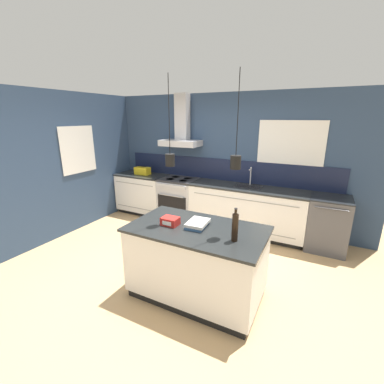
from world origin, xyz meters
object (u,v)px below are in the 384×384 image
Objects in this scene: oven_range at (179,199)px; bottle_on_island at (235,227)px; yellow_toolbox at (142,171)px; book_stack at (197,224)px; dishwasher at (328,224)px; red_supply_box at (170,221)px.

bottle_on_island is (1.90, -2.15, 0.61)m from oven_range.
bottle_on_island is 1.06× the size of yellow_toolbox.
book_stack is at bearing -54.99° from oven_range.
yellow_toolbox is (-2.85, 2.16, -0.07)m from bottle_on_island.
book_stack is at bearing -125.47° from dishwasher.
book_stack is at bearing 163.54° from bottle_on_island.
oven_range is at bearing -0.26° from yellow_toolbox.
book_stack is (-1.43, -2.01, 0.49)m from dishwasher.
red_supply_box is at bearing -129.59° from dishwasher.
dishwasher is 3.81m from yellow_toolbox.
red_supply_box is (-1.74, -2.11, 0.50)m from dishwasher.
dishwasher is at bearing 54.53° from book_stack.
bottle_on_island reaches higher than book_stack.
yellow_toolbox is (-3.78, 0.00, 0.54)m from dishwasher.
book_stack reaches higher than oven_range.
red_supply_box is 2.93m from yellow_toolbox.
oven_range is 2.83m from dishwasher.
bottle_on_island is at bearing -37.12° from yellow_toolbox.
yellow_toolbox is at bearing 142.88° from bottle_on_island.
book_stack reaches higher than dishwasher.
oven_range is 1.08m from yellow_toolbox.
book_stack is (-0.50, 0.15, -0.12)m from bottle_on_island.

